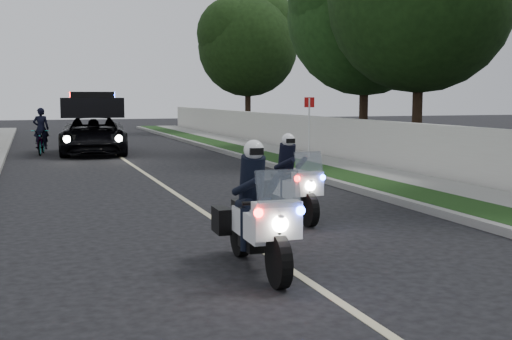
{
  "coord_description": "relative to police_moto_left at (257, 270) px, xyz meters",
  "views": [
    {
      "loc": [
        -3.13,
        -6.77,
        2.24
      ],
      "look_at": [
        0.47,
        3.67,
        1.0
      ],
      "focal_mm": 46.02,
      "sensor_mm": 36.0,
      "label": 1
    }
  ],
  "objects": [
    {
      "name": "police_suv",
      "position": [
        -0.38,
        18.45,
        0.0
      ],
      "size": [
        2.96,
        5.54,
        2.59
      ],
      "primitive_type": "imported",
      "rotation": [
        0.0,
        0.0,
        -0.1
      ],
      "color": "black",
      "rests_on": "ground"
    },
    {
      "name": "tree_right_e",
      "position": [
        10.31,
        31.52,
        0.0
      ],
      "size": [
        8.19,
        8.19,
        10.36
      ],
      "primitive_type": null,
      "rotation": [
        0.0,
        0.0,
        0.42
      ],
      "color": "#193410",
      "rests_on": "ground"
    },
    {
      "name": "police_moto_right",
      "position": [
        1.76,
        3.18,
        0.0
      ],
      "size": [
        0.7,
        1.87,
        1.58
      ],
      "primitive_type": null,
      "rotation": [
        0.0,
        0.0,
        0.03
      ],
      "color": "silver",
      "rests_on": "ground"
    },
    {
      "name": "sidewalk_right",
      "position": [
        6.51,
        8.92,
        0.08
      ],
      "size": [
        1.4,
        60.0,
        0.16
      ],
      "primitive_type": "cube",
      "color": "gray",
      "rests_on": "ground"
    },
    {
      "name": "curb_right",
      "position": [
        4.51,
        8.92,
        0.07
      ],
      "size": [
        0.2,
        60.0,
        0.15
      ],
      "primitive_type": "cube",
      "color": "gray",
      "rests_on": "ground"
    },
    {
      "name": "bicycle",
      "position": [
        -2.32,
        18.86,
        0.0
      ],
      "size": [
        0.84,
        1.91,
        0.97
      ],
      "primitive_type": "imported",
      "rotation": [
        0.0,
        0.0,
        -0.11
      ],
      "color": "black",
      "rests_on": "ground"
    },
    {
      "name": "tree_right_d",
      "position": [
        10.26,
        16.26,
        0.0
      ],
      "size": [
        6.99,
        6.99,
        10.53
      ],
      "primitive_type": null,
      "rotation": [
        0.0,
        0.0,
        0.11
      ],
      "color": "#1E4416",
      "rests_on": "ground"
    },
    {
      "name": "ground",
      "position": [
        0.41,
        -1.08,
        0.0
      ],
      "size": [
        120.0,
        120.0,
        0.0
      ],
      "primitive_type": "plane",
      "color": "black",
      "rests_on": "ground"
    },
    {
      "name": "cyclist",
      "position": [
        -2.32,
        18.86,
        0.0
      ],
      "size": [
        0.6,
        0.42,
        1.61
      ],
      "primitive_type": "imported",
      "rotation": [
        0.0,
        0.0,
        3.08
      ],
      "color": "black",
      "rests_on": "ground"
    },
    {
      "name": "tree_right_c",
      "position": [
        10.41,
        12.52,
        0.0
      ],
      "size": [
        7.75,
        7.75,
        10.96
      ],
      "primitive_type": null,
      "rotation": [
        0.0,
        0.0,
        0.2
      ],
      "color": "#183510",
      "rests_on": "ground"
    },
    {
      "name": "police_moto_left",
      "position": [
        0.0,
        0.0,
        0.0
      ],
      "size": [
        0.76,
        2.01,
        1.69
      ],
      "primitive_type": null,
      "rotation": [
        0.0,
        0.0,
        -0.03
      ],
      "color": "white",
      "rests_on": "ground"
    },
    {
      "name": "lane_marking",
      "position": [
        0.41,
        8.92,
        0.0
      ],
      "size": [
        0.12,
        50.0,
        0.01
      ],
      "primitive_type": "cube",
      "color": "#BFB78C",
      "rests_on": "ground"
    },
    {
      "name": "grass_verge",
      "position": [
        5.21,
        8.92,
        0.08
      ],
      "size": [
        1.2,
        60.0,
        0.16
      ],
      "primitive_type": "cube",
      "color": "#193814",
      "rests_on": "ground"
    },
    {
      "name": "sign_post",
      "position": [
        6.41,
        13.0,
        0.0
      ],
      "size": [
        0.45,
        0.45,
        2.29
      ],
      "primitive_type": null,
      "rotation": [
        0.0,
        0.0,
        -0.31
      ],
      "color": "#B7170D",
      "rests_on": "ground"
    },
    {
      "name": "property_wall",
      "position": [
        7.51,
        8.92,
        0.75
      ],
      "size": [
        0.22,
        60.0,
        1.5
      ],
      "primitive_type": "cube",
      "color": "beige",
      "rests_on": "ground"
    }
  ]
}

